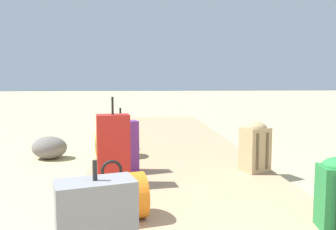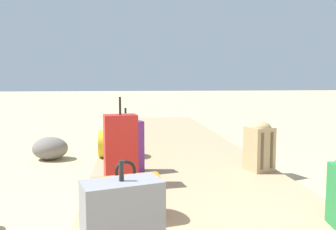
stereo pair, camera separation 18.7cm
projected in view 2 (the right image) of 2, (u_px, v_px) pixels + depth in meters
The scene contains 9 objects.
ground_plane at pixel (179, 167), 4.67m from camera, with size 60.00×60.00×0.00m, color tan.
boardwalk at pixel (171, 150), 5.55m from camera, with size 2.16×8.95×0.08m, color tan.
suitcase_red at pixel (121, 150), 3.54m from camera, with size 0.35×0.25×0.90m.
backpack_tan at pixel (259, 145), 4.13m from camera, with size 0.35×0.34×0.58m.
backpack_olive at pixel (114, 133), 5.43m from camera, with size 0.30×0.28×0.47m.
suitcase_purple at pixel (126, 147), 4.05m from camera, with size 0.42×0.27×0.75m.
duffel_bag_orange at pixel (126, 198), 2.67m from camera, with size 0.57×0.46×0.47m.
duffel_bag_yellow at pixel (116, 143), 4.87m from camera, with size 0.47×0.39×0.49m.
rock_left_far at pixel (50, 148), 5.07m from camera, with size 0.43×0.50×0.33m, color slate.
Camera 2 is at (-0.67, -0.95, 1.15)m, focal length 37.90 mm.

